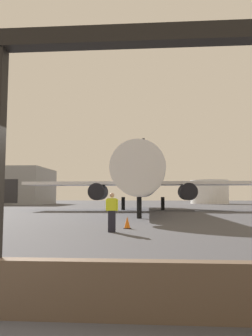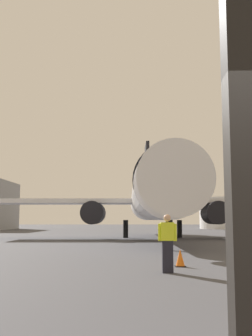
{
  "view_description": "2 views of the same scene",
  "coord_description": "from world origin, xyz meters",
  "px_view_note": "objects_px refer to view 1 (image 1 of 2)",
  "views": [
    {
      "loc": [
        2.07,
        -4.17,
        1.54
      ],
      "look_at": [
        0.65,
        16.18,
        3.4
      ],
      "focal_mm": 34.34,
      "sensor_mm": 36.0,
      "label": 1
    },
    {
      "loc": [
        -0.72,
        -2.64,
        1.57
      ],
      "look_at": [
        -0.84,
        14.33,
        3.68
      ],
      "focal_mm": 44.83,
      "sensor_mm": 36.0,
      "label": 2
    }
  ],
  "objects_px": {
    "ground_crew_worker": "(112,212)",
    "fuel_storage_tank": "(209,192)",
    "traffic_cone": "(127,223)",
    "airplane": "(142,180)"
  },
  "relations": [
    {
      "from": "airplane",
      "to": "traffic_cone",
      "type": "relative_size",
      "value": 53.74
    },
    {
      "from": "ground_crew_worker",
      "to": "fuel_storage_tank",
      "type": "bearing_deg",
      "value": 75.77
    },
    {
      "from": "ground_crew_worker",
      "to": "traffic_cone",
      "type": "xyz_separation_m",
      "value": [
        0.58,
        1.68,
        -0.62
      ]
    },
    {
      "from": "airplane",
      "to": "fuel_storage_tank",
      "type": "relative_size",
      "value": 3.57
    },
    {
      "from": "ground_crew_worker",
      "to": "traffic_cone",
      "type": "relative_size",
      "value": 2.94
    },
    {
      "from": "ground_crew_worker",
      "to": "fuel_storage_tank",
      "type": "relative_size",
      "value": 0.2
    },
    {
      "from": "airplane",
      "to": "fuel_storage_tank",
      "type": "height_order",
      "value": "airplane"
    },
    {
      "from": "ground_crew_worker",
      "to": "fuel_storage_tank",
      "type": "height_order",
      "value": "fuel_storage_tank"
    },
    {
      "from": "traffic_cone",
      "to": "fuel_storage_tank",
      "type": "xyz_separation_m",
      "value": [
        15.57,
        62.01,
        2.52
      ]
    },
    {
      "from": "traffic_cone",
      "to": "fuel_storage_tank",
      "type": "height_order",
      "value": "fuel_storage_tank"
    }
  ]
}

